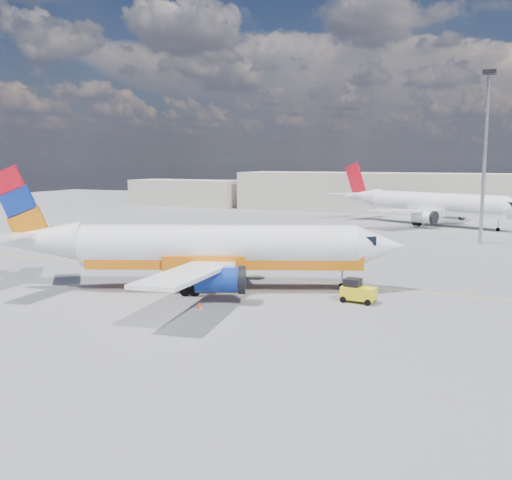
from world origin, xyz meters
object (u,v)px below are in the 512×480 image
at_px(main_jet, 205,248).
at_px(traffic_cone, 199,305).
at_px(second_jet, 431,204).
at_px(gse_tug, 357,291).

relative_size(main_jet, traffic_cone, 61.47).
bearing_deg(traffic_cone, second_jet, 81.84).
relative_size(gse_tug, traffic_cone, 4.79).
bearing_deg(gse_tug, main_jet, -170.71).
bearing_deg(traffic_cone, gse_tug, 33.14).
height_order(second_jet, traffic_cone, second_jet).
relative_size(main_jet, gse_tug, 12.84).
bearing_deg(main_jet, second_jet, 56.09).
bearing_deg(second_jet, gse_tug, -66.00).
xyz_separation_m(second_jet, traffic_cone, (-8.89, -61.99, -3.18)).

